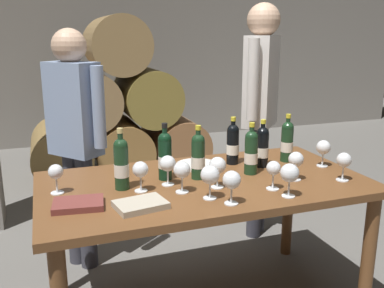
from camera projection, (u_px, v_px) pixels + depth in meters
The scene contains 27 objects.
cellar_back_wall at pixel (96, 41), 5.93m from camera, with size 10.00×0.24×2.80m, color gray.
barrel_stack at pixel (119, 114), 4.66m from camera, with size 1.86×0.90×1.69m.
dining_table at pixel (204, 197), 2.28m from camera, with size 1.70×0.90×0.76m.
wine_bottle_0 at pixel (165, 155), 2.25m from camera, with size 0.07×0.07×0.30m.
wine_bottle_1 at pixel (287, 141), 2.57m from camera, with size 0.07×0.07×0.29m.
wine_bottle_2 at pixel (251, 152), 2.34m from camera, with size 0.07×0.07×0.29m.
wine_bottle_3 at pixel (121, 163), 2.11m from camera, with size 0.07×0.07×0.31m.
wine_bottle_4 at pixel (262, 146), 2.47m from camera, with size 0.07×0.07×0.28m.
wine_bottle_5 at pixel (233, 144), 2.52m from camera, with size 0.07×0.07×0.28m.
wine_bottle_6 at pixel (198, 156), 2.26m from camera, with size 0.07×0.07×0.29m.
wine_glass_0 at pixel (56, 173), 2.05m from camera, with size 0.07×0.07×0.15m.
wine_glass_1 at pixel (344, 161), 2.23m from camera, with size 0.08×0.08×0.15m.
wine_glass_2 at pixel (273, 169), 2.11m from camera, with size 0.07×0.07×0.15m.
wine_glass_3 at pixel (182, 171), 2.06m from camera, with size 0.08×0.08×0.16m.
wine_glass_4 at pixel (140, 170), 2.08m from camera, with size 0.08×0.08×0.15m.
wine_glass_5 at pixel (323, 148), 2.47m from camera, with size 0.08×0.08×0.16m.
wine_glass_6 at pixel (296, 160), 2.24m from camera, with size 0.08×0.08×0.15m.
wine_glass_7 at pixel (210, 175), 1.98m from camera, with size 0.09×0.09×0.16m.
wine_glass_8 at pixel (290, 174), 2.01m from camera, with size 0.09×0.09×0.16m.
wine_glass_9 at pixel (218, 166), 2.13m from camera, with size 0.09×0.09×0.16m.
wine_glass_10 at pixel (231, 181), 1.92m from camera, with size 0.08×0.08×0.16m.
wine_glass_11 at pixel (168, 165), 2.16m from camera, with size 0.08×0.08×0.16m.
tasting_notebook at pixel (141, 205), 1.91m from camera, with size 0.22×0.16×0.03m, color #B2A893.
leather_ledger at pixel (78, 204), 1.91m from camera, with size 0.22×0.16×0.03m, color brown.
serving_plate at pixel (197, 165), 2.50m from camera, with size 0.24×0.24×0.01m, color white.
sommelier_presenting at pixel (260, 100), 3.10m from camera, with size 0.37×0.38×1.72m.
taster_seated_left at pixel (75, 130), 2.68m from camera, with size 0.34×0.40×1.54m.
Camera 1 is at (-0.77, -1.99, 1.51)m, focal length 40.24 mm.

